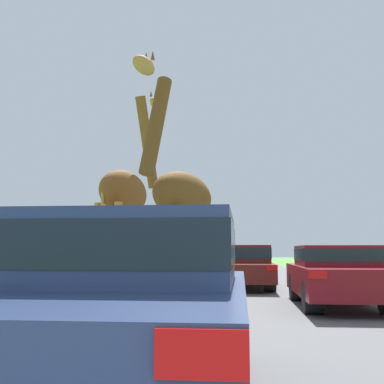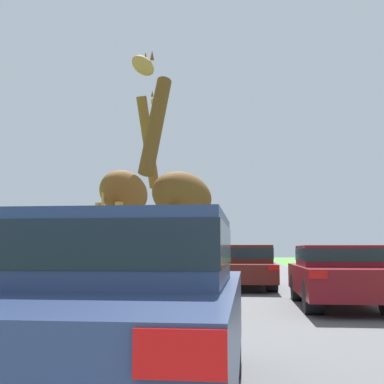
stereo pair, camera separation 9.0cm
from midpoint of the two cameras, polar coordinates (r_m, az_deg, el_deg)
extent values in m
cube|color=#5B5B5E|center=(29.15, 4.21, -9.27)|extent=(7.66, 120.00, 0.00)
cylinder|color=#B77F3D|center=(8.21, -1.78, -8.55)|extent=(0.19, 0.19, 1.99)
cylinder|color=#2D2319|center=(8.29, -1.80, -15.04)|extent=(0.24, 0.24, 0.11)
cylinder|color=#B77F3D|center=(8.50, -5.25, -8.46)|extent=(0.19, 0.19, 1.99)
cylinder|color=#2D2319|center=(8.58, -5.32, -14.73)|extent=(0.24, 0.24, 0.11)
cylinder|color=#B77F3D|center=(9.42, 2.28, -8.33)|extent=(0.19, 0.19, 1.99)
cylinder|color=#2D2319|center=(9.49, 2.31, -14.00)|extent=(0.24, 0.24, 0.11)
cylinder|color=#B77F3D|center=(9.68, -0.88, -8.29)|extent=(0.19, 0.19, 1.99)
cylinder|color=#2D2319|center=(9.75, -0.89, -13.81)|extent=(0.24, 0.24, 0.11)
ellipsoid|color=brown|center=(8.99, -1.27, -0.48)|extent=(1.35, 2.06, 0.90)
cylinder|color=brown|center=(8.34, -4.61, 7.92)|extent=(0.54, 0.86, 1.84)
ellipsoid|color=#B77F3D|center=(8.31, -6.04, 14.70)|extent=(0.43, 0.61, 0.30)
cylinder|color=#B77F3D|center=(9.77, 1.31, -4.21)|extent=(0.07, 0.07, 1.09)
cone|color=brown|center=(8.49, -4.99, 15.88)|extent=(0.07, 0.07, 0.16)
cone|color=brown|center=(8.56, -5.77, 15.70)|extent=(0.07, 0.07, 0.16)
cylinder|color=#B77F3D|center=(11.40, -7.85, -7.40)|extent=(0.17, 0.17, 2.23)
cylinder|color=#2D2319|center=(11.46, -7.94, -12.73)|extent=(0.22, 0.22, 0.10)
cylinder|color=#B77F3D|center=(11.13, -5.62, -7.45)|extent=(0.17, 0.17, 2.23)
cylinder|color=#2D2319|center=(11.19, -5.68, -12.90)|extent=(0.22, 0.22, 0.10)
cylinder|color=#B77F3D|center=(10.41, -11.45, -7.39)|extent=(0.17, 0.17, 2.23)
cylinder|color=#2D2319|center=(10.47, -11.59, -13.22)|extent=(0.22, 0.22, 0.10)
cylinder|color=#B77F3D|center=(10.11, -9.09, -7.46)|extent=(0.17, 0.17, 2.23)
cylinder|color=#2D2319|center=(10.18, -9.20, -13.46)|extent=(0.22, 0.22, 0.10)
ellipsoid|color=brown|center=(10.83, -8.31, -0.07)|extent=(1.13, 1.82, 0.99)
cylinder|color=brown|center=(11.89, -5.57, 5.85)|extent=(0.54, 0.96, 2.21)
ellipsoid|color=#B77F3D|center=(12.56, -4.44, 10.40)|extent=(0.41, 0.61, 0.30)
cylinder|color=#B77F3D|center=(10.10, -10.89, -3.02)|extent=(0.06, 0.06, 1.23)
cone|color=brown|center=(12.52, -5.08, 11.57)|extent=(0.07, 0.07, 0.16)
cone|color=brown|center=(12.46, -4.54, 11.66)|extent=(0.07, 0.07, 0.16)
cube|color=navy|center=(3.86, -8.30, -15.72)|extent=(1.79, 4.04, 0.70)
cube|color=navy|center=(3.81, -8.15, -6.68)|extent=(1.61, 1.82, 0.51)
cube|color=#19232D|center=(3.81, -8.14, -6.30)|extent=(1.63, 1.84, 0.31)
cube|color=red|center=(1.71, -0.43, -18.66)|extent=(0.32, 0.03, 0.17)
cylinder|color=black|center=(5.25, -12.91, -16.52)|extent=(0.36, 0.68, 0.68)
cylinder|color=black|center=(5.00, 3.59, -17.19)|extent=(0.36, 0.68, 0.68)
cube|color=silver|center=(25.67, 4.88, -8.32)|extent=(1.85, 4.27, 0.66)
cube|color=silver|center=(25.66, 4.87, -7.04)|extent=(1.66, 1.92, 0.49)
cube|color=#19232D|center=(25.66, 4.87, -6.98)|extent=(1.68, 1.94, 0.29)
cube|color=red|center=(23.55, 2.93, -7.90)|extent=(0.33, 0.03, 0.16)
cube|color=red|center=(23.52, 6.65, -7.86)|extent=(0.33, 0.03, 0.16)
cylinder|color=black|center=(26.98, 3.35, -8.87)|extent=(0.37, 0.57, 0.57)
cylinder|color=black|center=(26.96, 6.52, -8.84)|extent=(0.37, 0.57, 0.57)
cylinder|color=black|center=(24.42, 3.08, -9.08)|extent=(0.37, 0.57, 0.57)
cylinder|color=black|center=(24.40, 6.59, -9.05)|extent=(0.37, 0.57, 0.57)
cube|color=black|center=(21.33, -3.35, -8.69)|extent=(1.82, 4.25, 0.61)
cube|color=black|center=(21.32, -3.34, -7.31)|extent=(1.63, 1.91, 0.42)
cube|color=#19232D|center=(21.32, -3.34, -7.25)|extent=(1.65, 1.93, 0.25)
cube|color=red|center=(19.37, -6.56, -8.20)|extent=(0.33, 0.03, 0.15)
cube|color=red|center=(19.10, -2.15, -8.26)|extent=(0.33, 0.03, 0.15)
cylinder|color=black|center=(22.72, -4.67, -9.23)|extent=(0.36, 0.58, 0.58)
cylinder|color=black|center=(22.51, -0.98, -9.27)|extent=(0.36, 0.58, 0.58)
cylinder|color=black|center=(20.22, -6.00, -9.51)|extent=(0.36, 0.58, 0.58)
cylinder|color=black|center=(19.98, -1.86, -9.57)|extent=(0.36, 0.58, 0.58)
cube|color=#561914|center=(15.92, 6.16, -9.32)|extent=(1.76, 4.59, 0.55)
cube|color=#561914|center=(15.90, 6.13, -7.31)|extent=(1.58, 2.07, 0.56)
cube|color=#19232D|center=(15.90, 6.13, -7.21)|extent=(1.60, 2.09, 0.34)
cube|color=red|center=(13.62, 3.13, -8.94)|extent=(0.32, 0.03, 0.13)
cube|color=red|center=(13.63, 9.27, -8.86)|extent=(0.32, 0.03, 0.13)
cylinder|color=black|center=(17.32, 3.78, -9.90)|extent=(0.35, 0.62, 0.62)
cylinder|color=black|center=(17.32, 8.51, -9.84)|extent=(0.35, 0.62, 0.62)
cylinder|color=black|center=(14.57, 3.38, -10.48)|extent=(0.35, 0.62, 0.62)
cylinder|color=black|center=(14.58, 9.02, -10.41)|extent=(0.35, 0.62, 0.62)
cube|color=maroon|center=(11.12, 16.67, -9.94)|extent=(1.82, 4.21, 0.60)
cube|color=maroon|center=(11.10, 16.57, -7.25)|extent=(1.64, 1.90, 0.44)
cube|color=#19232D|center=(11.10, 16.57, -7.13)|extent=(1.65, 1.92, 0.26)
cube|color=red|center=(8.90, 14.42, -9.46)|extent=(0.33, 0.03, 0.14)
cylinder|color=black|center=(12.28, 12.19, -10.93)|extent=(0.36, 0.66, 0.66)
cylinder|color=black|center=(12.52, 18.94, -10.64)|extent=(0.36, 0.66, 0.66)
cylinder|color=black|center=(9.78, 13.85, -11.97)|extent=(0.36, 0.66, 0.66)
camera|label=1|loc=(0.04, -90.29, 0.03)|focal=45.00mm
camera|label=2|loc=(0.04, 89.71, -0.03)|focal=45.00mm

